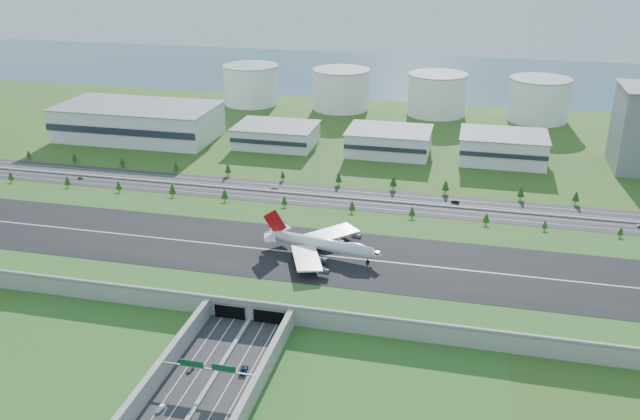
% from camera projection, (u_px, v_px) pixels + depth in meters
% --- Properties ---
extents(ground, '(1200.00, 1200.00, 0.00)m').
position_uv_depth(ground, '(283.00, 266.00, 327.12)').
color(ground, '#334A17').
rests_on(ground, ground).
extents(airfield_deck, '(520.00, 100.00, 9.20)m').
position_uv_depth(airfield_deck, '(283.00, 259.00, 325.46)').
color(airfield_deck, '#989893').
rests_on(airfield_deck, ground).
extents(underpass_road, '(38.80, 120.40, 8.00)m').
position_uv_depth(underpass_road, '(204.00, 385.00, 236.46)').
color(underpass_road, '#28282B').
rests_on(underpass_road, ground).
extents(sign_gantry_near, '(38.70, 0.70, 9.80)m').
position_uv_depth(sign_gantry_near, '(208.00, 369.00, 239.04)').
color(sign_gantry_near, gray).
rests_on(sign_gantry_near, ground).
extents(north_expressway, '(560.00, 36.00, 0.12)m').
position_uv_depth(north_expressway, '(326.00, 196.00, 412.47)').
color(north_expressway, '#28282B').
rests_on(north_expressway, ground).
extents(tree_row, '(502.25, 48.57, 8.34)m').
position_uv_depth(tree_row, '(338.00, 191.00, 408.92)').
color(tree_row, '#3D2819').
rests_on(tree_row, ground).
extents(hangar_west, '(120.00, 60.00, 25.00)m').
position_uv_depth(hangar_west, '(138.00, 122.00, 524.47)').
color(hangar_west, silver).
rests_on(hangar_west, ground).
extents(hangar_mid_a, '(58.00, 42.00, 15.00)m').
position_uv_depth(hangar_mid_a, '(276.00, 135.00, 507.65)').
color(hangar_mid_a, silver).
rests_on(hangar_mid_a, ground).
extents(hangar_mid_b, '(58.00, 42.00, 17.00)m').
position_uv_depth(hangar_mid_b, '(389.00, 142.00, 489.30)').
color(hangar_mid_b, silver).
rests_on(hangar_mid_b, ground).
extents(hangar_mid_c, '(58.00, 42.00, 19.00)m').
position_uv_depth(hangar_mid_c, '(503.00, 148.00, 472.02)').
color(hangar_mid_c, silver).
rests_on(hangar_mid_c, ground).
extents(fuel_tank_a, '(50.00, 50.00, 35.00)m').
position_uv_depth(fuel_tank_a, '(251.00, 85.00, 624.31)').
color(fuel_tank_a, white).
rests_on(fuel_tank_a, ground).
extents(fuel_tank_b, '(50.00, 50.00, 35.00)m').
position_uv_depth(fuel_tank_b, '(341.00, 90.00, 606.35)').
color(fuel_tank_b, white).
rests_on(fuel_tank_b, ground).
extents(fuel_tank_c, '(50.00, 50.00, 35.00)m').
position_uv_depth(fuel_tank_c, '(437.00, 95.00, 588.39)').
color(fuel_tank_c, white).
rests_on(fuel_tank_c, ground).
extents(fuel_tank_d, '(50.00, 50.00, 35.00)m').
position_uv_depth(fuel_tank_d, '(538.00, 100.00, 570.43)').
color(fuel_tank_d, white).
rests_on(fuel_tank_d, ground).
extents(bay_water, '(1200.00, 260.00, 0.06)m').
position_uv_depth(bay_water, '(402.00, 74.00, 758.43)').
color(bay_water, '#375A69').
rests_on(bay_water, ground).
extents(boeing_747, '(60.74, 56.91, 18.93)m').
position_uv_depth(boeing_747, '(322.00, 244.00, 319.25)').
color(boeing_747, white).
rests_on(boeing_747, airfield_deck).
extents(car_0, '(2.24, 4.12, 1.33)m').
position_uv_depth(car_0, '(190.00, 369.00, 249.57)').
color(car_0, '#9D9EA2').
rests_on(car_0, ground).
extents(car_1, '(2.48, 4.42, 1.38)m').
position_uv_depth(car_1, '(160.00, 408.00, 229.08)').
color(car_1, white).
rests_on(car_1, ground).
extents(car_2, '(3.50, 6.10, 1.60)m').
position_uv_depth(car_2, '(244.00, 370.00, 248.91)').
color(car_2, '#0D2245').
rests_on(car_2, ground).
extents(car_4, '(4.19, 2.56, 1.33)m').
position_uv_depth(car_4, '(80.00, 178.00, 441.22)').
color(car_4, slate).
rests_on(car_4, ground).
extents(car_5, '(5.08, 3.37, 1.58)m').
position_uv_depth(car_5, '(455.00, 202.00, 401.69)').
color(car_5, black).
rests_on(car_5, ground).
extents(car_7, '(4.88, 3.49, 1.31)m').
position_uv_depth(car_7, '(274.00, 187.00, 424.83)').
color(car_7, white).
rests_on(car_7, ground).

